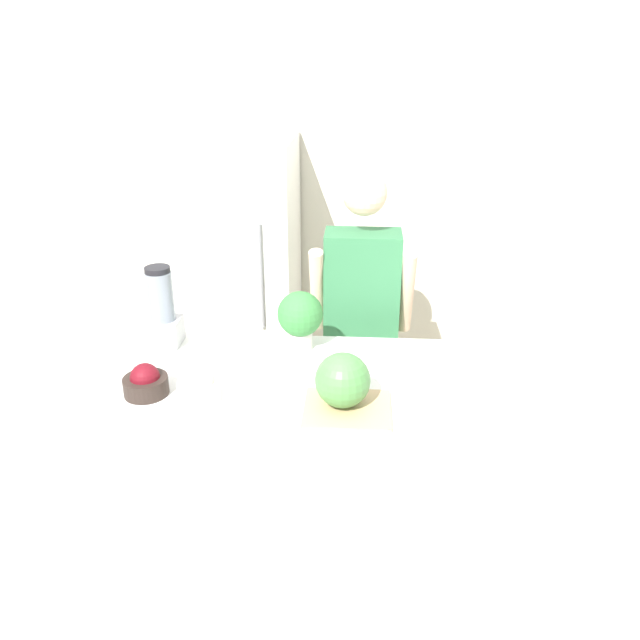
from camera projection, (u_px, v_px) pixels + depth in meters
ground_plane at (312, 636)px, 2.53m from camera, size 14.00×14.00×0.00m
wall_back at (338, 198)px, 3.98m from camera, size 8.00×0.06×2.60m
counter_island at (319, 476)px, 2.72m from camera, size 1.72×0.84×0.95m
refrigerator at (235, 282)px, 3.83m from camera, size 0.75×0.74×1.72m
person at (361, 327)px, 3.22m from camera, size 0.52×0.27×1.66m
cutting_board at (347, 409)px, 2.32m from camera, size 0.32×0.28×0.01m
watermelon at (343, 380)px, 2.29m from camera, size 0.21×0.21×0.21m
bowl_cherries at (146, 382)px, 2.41m from camera, size 0.17×0.17×0.13m
bowl_cream at (199, 387)px, 2.37m from camera, size 0.16×0.16×0.13m
blender at (162, 311)px, 2.77m from camera, size 0.15×0.15×0.37m
potted_plant at (300, 317)px, 2.73m from camera, size 0.20×0.20×0.27m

